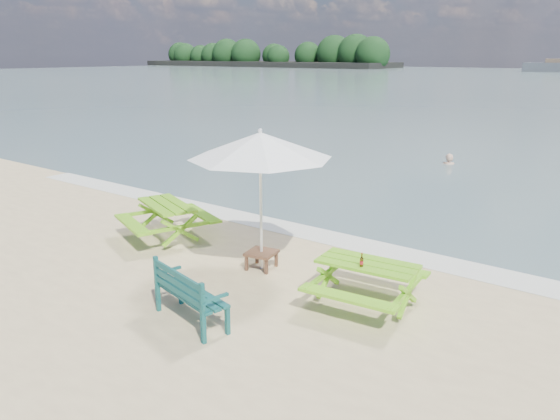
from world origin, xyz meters
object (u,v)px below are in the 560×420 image
Objects in this scene: side_table at (262,260)px; picnic_table_right at (367,285)px; picnic_table_left at (168,222)px; beer_bottle at (362,262)px; park_bench at (191,305)px; swimmer at (448,174)px; patio_umbrella at (260,145)px.

picnic_table_right is at bearing -5.36° from side_table.
side_table is (2.88, -0.13, -0.22)m from picnic_table_left.
beer_bottle is (5.34, -0.58, 0.46)m from picnic_table_left.
park_bench is at bearing -77.80° from side_table.
picnic_table_right is at bearing -75.43° from swimmer.
patio_umbrella is (-0.52, 2.42, 2.19)m from park_bench.
picnic_table_right is 2.48m from side_table.
beer_bottle reaches higher than picnic_table_left.
picnic_table_left is 0.76× the size of patio_umbrella.
swimmer is (-3.37, 12.98, -0.80)m from picnic_table_right.
side_table is 12.80m from swimmer.
picnic_table_left is 1.24× the size of picnic_table_right.
patio_umbrella reaches higher than picnic_table_right.
picnic_table_left reaches higher than side_table.
side_table is 2.60m from beer_bottle.
beer_bottle is (2.47, -0.45, -1.61)m from patio_umbrella.
park_bench is 0.49× the size of patio_umbrella.
swimmer is at bearing 94.10° from side_table.
beer_bottle is at bearing -88.68° from picnic_table_right.
swimmer is at bearing 104.57° from picnic_table_right.
picnic_table_right is 0.53m from beer_bottle.
swimmer is at bearing 95.41° from park_bench.
swimmer is (-3.38, 13.20, -1.29)m from beer_bottle.
picnic_table_left is at bearing 177.42° from patio_umbrella.
beer_bottle is (1.94, 1.97, 0.58)m from park_bench.
picnic_table_left is 3.80× the size of side_table.
beer_bottle is at bearing -6.23° from picnic_table_left.
patio_umbrella is at bearing 174.64° from picnic_table_right.
patio_umbrella reaches higher than beer_bottle.
park_bench reaches higher than swimmer.
park_bench is at bearing -77.80° from patio_umbrella.
patio_umbrella is (2.88, -0.13, 2.07)m from picnic_table_left.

